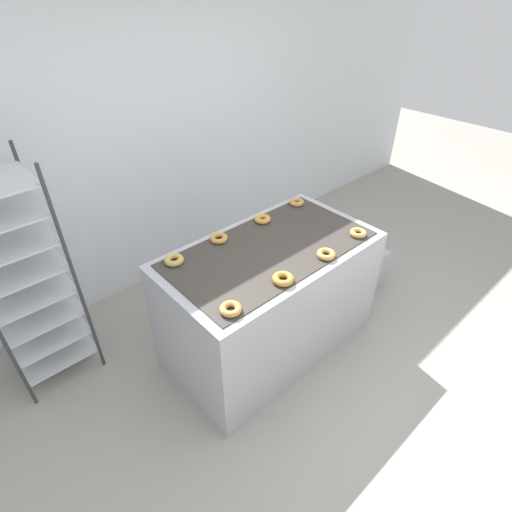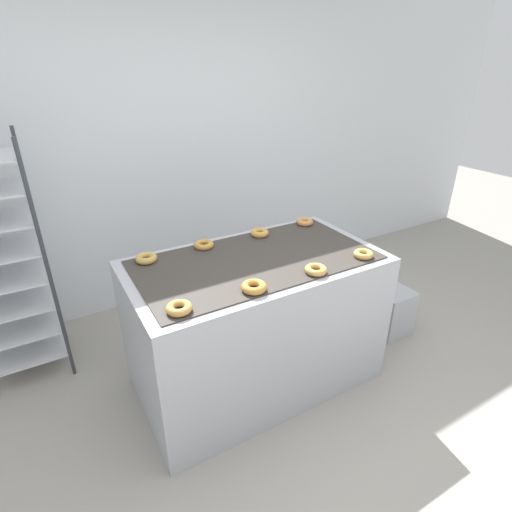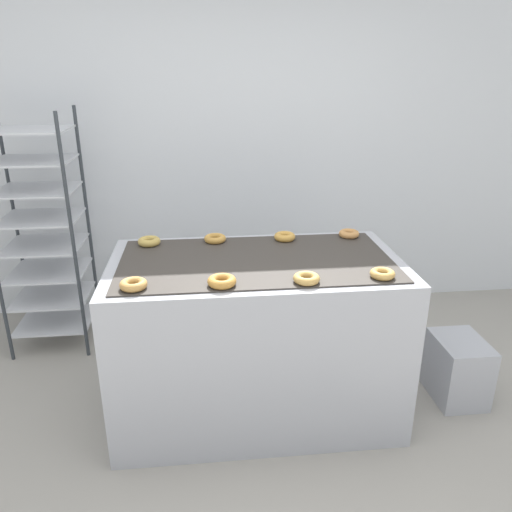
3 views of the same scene
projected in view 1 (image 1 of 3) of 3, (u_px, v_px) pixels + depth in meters
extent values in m
plane|color=#9E998E|center=(333.00, 394.00, 2.90)|extent=(14.00, 14.00, 0.00)
cube|color=silver|center=(154.00, 131.00, 3.36)|extent=(8.00, 0.05, 2.80)
cube|color=#A8AAB2|center=(269.00, 299.00, 3.04)|extent=(1.56, 0.87, 0.93)
cube|color=#38332D|center=(270.00, 249.00, 2.76)|extent=(1.44, 0.76, 0.01)
cube|color=#262628|center=(349.00, 281.00, 2.93)|extent=(0.12, 0.07, 0.10)
cylinder|color=#33383D|center=(76.00, 282.00, 2.64)|extent=(0.02, 0.02, 1.66)
cylinder|color=#33383D|center=(51.00, 252.00, 2.92)|extent=(0.02, 0.02, 1.66)
cube|color=silver|center=(54.00, 349.00, 3.03)|extent=(0.51, 0.47, 0.01)
cube|color=silver|center=(46.00, 331.00, 2.91)|extent=(0.51, 0.47, 0.01)
cube|color=silver|center=(38.00, 312.00, 2.80)|extent=(0.51, 0.47, 0.01)
cube|color=silver|center=(28.00, 291.00, 2.69)|extent=(0.51, 0.47, 0.01)
cube|color=silver|center=(18.00, 268.00, 2.57)|extent=(0.51, 0.47, 0.01)
cube|color=silver|center=(7.00, 243.00, 2.46)|extent=(0.51, 0.47, 0.01)
cube|color=#A8AAB2|center=(363.00, 265.00, 3.84)|extent=(0.28, 0.37, 0.39)
torus|color=#BE8945|center=(231.00, 309.00, 2.24)|extent=(0.13, 0.13, 0.04)
torus|color=#BF8235|center=(283.00, 279.00, 2.45)|extent=(0.14, 0.14, 0.04)
torus|color=tan|center=(326.00, 254.00, 2.67)|extent=(0.13, 0.13, 0.04)
torus|color=tan|center=(358.00, 233.00, 2.88)|extent=(0.12, 0.12, 0.04)
torus|color=tan|center=(174.00, 260.00, 2.61)|extent=(0.13, 0.13, 0.04)
torus|color=#BE893B|center=(219.00, 238.00, 2.83)|extent=(0.13, 0.13, 0.04)
torus|color=gold|center=(263.00, 219.00, 3.04)|extent=(0.13, 0.13, 0.04)
torus|color=#C38548|center=(297.00, 202.00, 3.27)|extent=(0.12, 0.12, 0.04)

